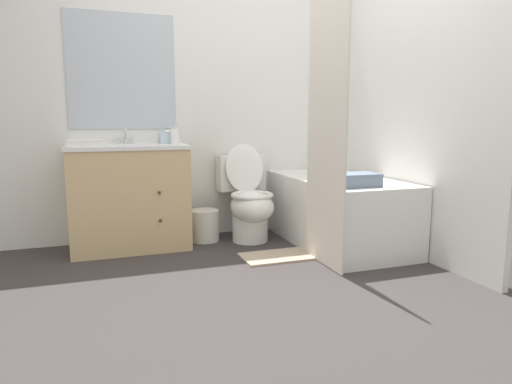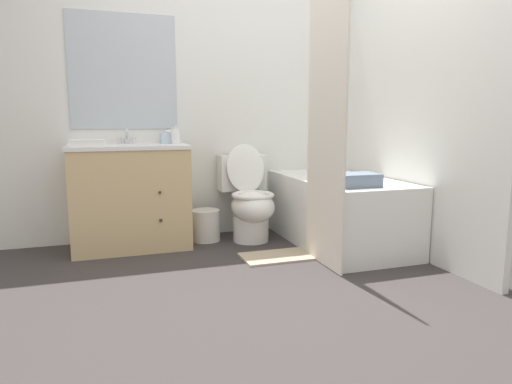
% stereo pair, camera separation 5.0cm
% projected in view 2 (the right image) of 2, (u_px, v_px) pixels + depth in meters
% --- Properties ---
extents(ground_plane, '(14.00, 14.00, 0.00)m').
position_uv_depth(ground_plane, '(277.00, 290.00, 2.79)').
color(ground_plane, '#383333').
extents(wall_back, '(8.00, 0.06, 2.50)m').
position_uv_depth(wall_back, '(215.00, 94.00, 4.03)').
color(wall_back, silver).
rests_on(wall_back, ground_plane).
extents(wall_right, '(0.05, 2.51, 2.50)m').
position_uv_depth(wall_right, '(390.00, 92.00, 3.70)').
color(wall_right, silver).
rests_on(wall_right, ground_plane).
extents(vanity_cabinet, '(0.92, 0.54, 0.84)m').
position_uv_depth(vanity_cabinet, '(130.00, 196.00, 3.66)').
color(vanity_cabinet, tan).
rests_on(vanity_cabinet, ground_plane).
extents(sink_faucet, '(0.14, 0.12, 0.12)m').
position_uv_depth(sink_faucet, '(127.00, 139.00, 3.76)').
color(sink_faucet, silver).
rests_on(sink_faucet, vanity_cabinet).
extents(toilet, '(0.41, 0.63, 0.82)m').
position_uv_depth(toilet, '(249.00, 201.00, 3.91)').
color(toilet, white).
rests_on(toilet, ground_plane).
extents(bathtub, '(0.72, 1.38, 0.56)m').
position_uv_depth(bathtub, '(339.00, 211.00, 3.79)').
color(bathtub, white).
rests_on(bathtub, ground_plane).
extents(shower_curtain, '(0.02, 0.55, 2.04)m').
position_uv_depth(shower_curtain, '(326.00, 120.00, 3.12)').
color(shower_curtain, silver).
rests_on(shower_curtain, ground_plane).
extents(wastebasket, '(0.25, 0.25, 0.27)m').
position_uv_depth(wastebasket, '(205.00, 225.00, 3.92)').
color(wastebasket, silver).
rests_on(wastebasket, ground_plane).
extents(tissue_box, '(0.14, 0.13, 0.11)m').
position_uv_depth(tissue_box, '(169.00, 138.00, 3.79)').
color(tissue_box, silver).
rests_on(tissue_box, vanity_cabinet).
extents(soap_dispenser, '(0.07, 0.07, 0.15)m').
position_uv_depth(soap_dispenser, '(176.00, 136.00, 3.71)').
color(soap_dispenser, white).
rests_on(soap_dispenser, vanity_cabinet).
extents(hand_towel_folded, '(0.25, 0.13, 0.05)m').
position_uv_depth(hand_towel_folded, '(87.00, 143.00, 3.34)').
color(hand_towel_folded, white).
rests_on(hand_towel_folded, vanity_cabinet).
extents(bath_towel_folded, '(0.30, 0.22, 0.09)m').
position_uv_depth(bath_towel_folded, '(356.00, 180.00, 3.27)').
color(bath_towel_folded, slate).
rests_on(bath_towel_folded, bathtub).
extents(bath_mat, '(0.59, 0.32, 0.02)m').
position_uv_depth(bath_mat, '(281.00, 256.00, 3.46)').
color(bath_mat, tan).
rests_on(bath_mat, ground_plane).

